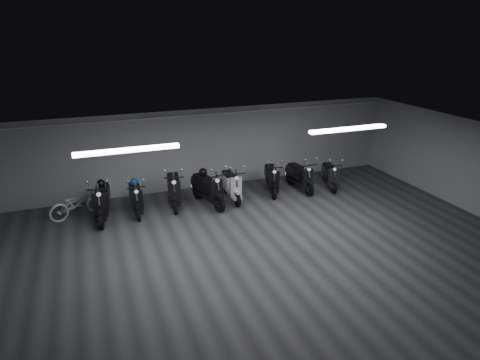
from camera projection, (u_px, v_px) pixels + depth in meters
name	position (u px, v px, depth m)	size (l,w,h in m)	color
floor	(262.00, 252.00, 10.72)	(14.00, 10.00, 0.01)	#363639
ceiling	(264.00, 146.00, 9.74)	(14.00, 10.00, 0.01)	slate
back_wall	(206.00, 149.00, 14.63)	(14.00, 0.01, 2.80)	#9B9B9E
front_wall	(406.00, 334.00, 5.83)	(14.00, 0.01, 2.80)	#9B9B9E
right_wall	(477.00, 169.00, 12.53)	(0.01, 10.00, 2.80)	#9B9B9E
fluor_strip_left	(127.00, 150.00, 9.66)	(2.40, 0.18, 0.08)	white
fluor_strip_right	(348.00, 129.00, 11.63)	(2.40, 0.18, 0.08)	white
conduit	(206.00, 114.00, 14.13)	(0.05, 0.05, 13.60)	white
scooter_0	(101.00, 196.00, 12.27)	(0.67, 2.00, 1.49)	black
scooter_1	(136.00, 193.00, 12.70)	(0.59, 1.77, 1.31)	black
scooter_3	(174.00, 184.00, 13.21)	(0.66, 1.97, 1.47)	black
scooter_5	(208.00, 184.00, 13.25)	(0.66, 1.98, 1.47)	black
scooter_6	(232.00, 180.00, 13.71)	(0.61, 1.83, 1.36)	white
scooter_7	(272.00, 174.00, 14.29)	(0.61, 1.83, 1.37)	black
scooter_8	(300.00, 172.00, 14.50)	(0.60, 1.81, 1.35)	black
scooter_9	(330.00, 171.00, 14.75)	(0.55, 1.66, 1.24)	black
bicycle	(77.00, 200.00, 12.51)	(0.59, 1.68, 1.09)	white
helmet_0	(101.00, 183.00, 12.42)	(0.24, 0.24, 0.24)	black
helmet_1	(203.00, 172.00, 13.35)	(0.27, 0.27, 0.27)	black
helmet_2	(134.00, 182.00, 12.83)	(0.24, 0.24, 0.24)	navy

